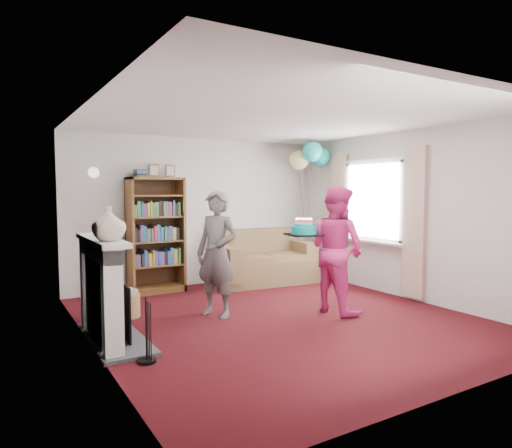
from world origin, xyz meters
TOP-DOWN VIEW (x-y plane):
  - ground at (0.00, 0.00)m, footprint 5.00×5.00m
  - wall_back at (0.00, 2.51)m, footprint 4.50×0.02m
  - wall_left at (-2.26, 0.00)m, footprint 0.02×5.00m
  - wall_right at (2.26, 0.00)m, footprint 0.02×5.00m
  - ceiling at (0.00, 0.00)m, footprint 4.50×5.00m
  - fireplace at (-2.09, 0.19)m, footprint 0.55×1.80m
  - window_bay at (2.21, 0.60)m, footprint 0.14×2.02m
  - wall_sconce at (-1.75, 2.36)m, footprint 0.16×0.23m
  - bookcase at (-0.85, 2.30)m, footprint 0.86×0.42m
  - sofa at (1.03, 2.07)m, footprint 1.74×0.92m
  - wicker_basket at (-1.67, 1.08)m, footprint 0.39×0.39m
  - person_striped at (-0.63, 0.52)m, footprint 0.62×0.70m
  - person_magenta at (0.83, -0.10)m, footprint 0.73×0.88m
  - birthday_cake at (0.34, -0.03)m, footprint 0.40×0.40m
  - balloons at (1.84, 1.79)m, footprint 0.69×0.74m
  - mantel_vase at (-2.12, -0.15)m, footprint 0.35×0.35m

SIDE VIEW (x-z plane):
  - ground at x=0.00m, z-range 0.00..0.00m
  - wicker_basket at x=-1.67m, z-range -0.02..0.34m
  - sofa at x=1.03m, z-range -0.12..0.81m
  - fireplace at x=-2.09m, z-range -0.05..1.07m
  - person_striped at x=-0.63m, z-range 0.00..1.62m
  - person_magenta at x=0.83m, z-range 0.00..1.68m
  - bookcase at x=-0.85m, z-range -0.12..1.91m
  - birthday_cake at x=0.34m, z-range 1.00..1.22m
  - window_bay at x=2.21m, z-range 0.10..2.30m
  - wall_back at x=0.00m, z-range 0.00..2.50m
  - wall_left at x=-2.26m, z-range 0.00..2.50m
  - wall_right at x=2.26m, z-range 0.00..2.50m
  - mantel_vase at x=-2.12m, z-range 1.12..1.46m
  - wall_sconce at x=-1.75m, z-range 1.80..1.96m
  - balloons at x=1.84m, z-range 1.33..3.11m
  - ceiling at x=0.00m, z-range 2.50..2.51m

